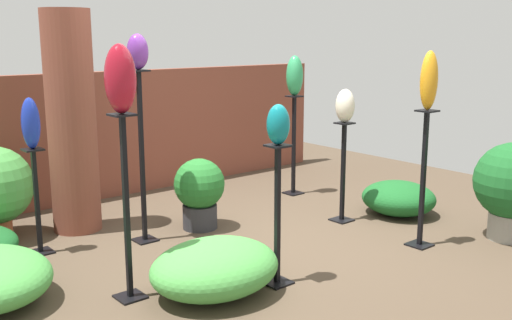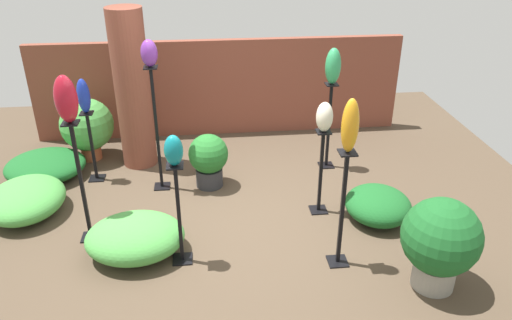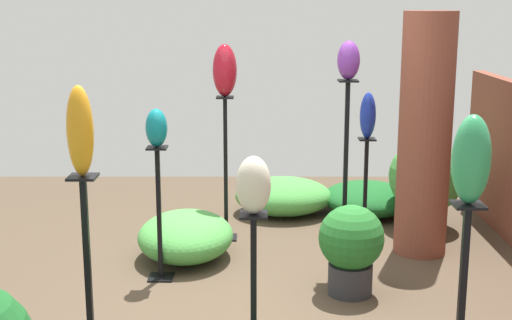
% 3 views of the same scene
% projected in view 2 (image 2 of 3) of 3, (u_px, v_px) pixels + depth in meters
% --- Properties ---
extents(ground_plane, '(8.00, 8.00, 0.00)m').
position_uv_depth(ground_plane, '(231.00, 218.00, 5.80)').
color(ground_plane, '#4C3D2D').
extents(brick_wall_back, '(5.60, 0.12, 1.48)m').
position_uv_depth(brick_wall_back, '(220.00, 88.00, 7.66)').
color(brick_wall_back, brown).
rests_on(brick_wall_back, ground).
extents(brick_pillar, '(0.46, 0.46, 2.14)m').
position_uv_depth(brick_pillar, '(133.00, 90.00, 6.57)').
color(brick_pillar, brown).
rests_on(brick_pillar, ground).
extents(pedestal_ivory, '(0.20, 0.20, 1.03)m').
position_uv_depth(pedestal_ivory, '(321.00, 176.00, 5.73)').
color(pedestal_ivory, black).
rests_on(pedestal_ivory, ground).
extents(pedestal_amber, '(0.20, 0.20, 1.25)m').
position_uv_depth(pedestal_amber, '(342.00, 215.00, 4.83)').
color(pedestal_amber, black).
rests_on(pedestal_amber, ground).
extents(pedestal_teal, '(0.20, 0.20, 1.10)m').
position_uv_depth(pedestal_teal, '(179.00, 219.00, 4.89)').
color(pedestal_teal, black).
rests_on(pedestal_teal, ground).
extents(pedestal_violet, '(0.20, 0.20, 1.59)m').
position_uv_depth(pedestal_violet, '(157.00, 135.00, 6.11)').
color(pedestal_violet, black).
rests_on(pedestal_violet, ground).
extents(pedestal_jade, '(0.20, 0.20, 1.19)m').
position_uv_depth(pedestal_jade, '(328.00, 130.00, 6.72)').
color(pedestal_jade, black).
rests_on(pedestal_jade, ground).
extents(pedestal_cobalt, '(0.20, 0.20, 0.94)m').
position_uv_depth(pedestal_cobalt, '(93.00, 150.00, 6.44)').
color(pedestal_cobalt, black).
rests_on(pedestal_cobalt, ground).
extents(pedestal_ruby, '(0.20, 0.20, 1.36)m').
position_uv_depth(pedestal_ruby, '(82.00, 188.00, 5.18)').
color(pedestal_ruby, black).
rests_on(pedestal_ruby, ground).
extents(art_vase_ivory, '(0.18, 0.20, 0.34)m').
position_uv_depth(art_vase_ivory, '(325.00, 117.00, 5.40)').
color(art_vase_ivory, beige).
rests_on(art_vase_ivory, pedestal_ivory).
extents(art_vase_amber, '(0.16, 0.15, 0.51)m').
position_uv_depth(art_vase_amber, '(350.00, 126.00, 4.40)').
color(art_vase_amber, orange).
rests_on(art_vase_amber, pedestal_amber).
extents(art_vase_teal, '(0.18, 0.17, 0.30)m').
position_uv_depth(art_vase_teal, '(174.00, 150.00, 4.55)').
color(art_vase_teal, '#0F727A').
rests_on(art_vase_teal, pedestal_teal).
extents(art_vase_violet, '(0.19, 0.18, 0.32)m').
position_uv_depth(art_vase_violet, '(149.00, 53.00, 5.64)').
color(art_vase_violet, '#6B2D8C').
rests_on(art_vase_violet, pedestal_violet).
extents(art_vase_jade, '(0.20, 0.20, 0.47)m').
position_uv_depth(art_vase_jade, '(333.00, 66.00, 6.31)').
color(art_vase_jade, '#2D9356').
rests_on(art_vase_jade, pedestal_jade).
extents(art_vase_cobalt, '(0.16, 0.15, 0.44)m').
position_uv_depth(art_vase_cobalt, '(84.00, 96.00, 6.11)').
color(art_vase_cobalt, '#192D9E').
rests_on(art_vase_cobalt, pedestal_cobalt).
extents(art_vase_ruby, '(0.22, 0.22, 0.48)m').
position_uv_depth(art_vase_ruby, '(66.00, 99.00, 4.73)').
color(art_vase_ruby, maroon).
rests_on(art_vase_ruby, pedestal_ruby).
extents(potted_plant_walkway_edge, '(0.73, 0.73, 0.93)m').
position_uv_depth(potted_plant_walkway_edge, '(440.00, 240.00, 4.55)').
color(potted_plant_walkway_edge, gray).
rests_on(potted_plant_walkway_edge, ground).
extents(potted_plant_front_left, '(0.73, 0.73, 0.89)m').
position_uv_depth(potted_plant_front_left, '(87.00, 126.00, 6.94)').
color(potted_plant_front_left, '#B25B38').
rests_on(potted_plant_front_left, ground).
extents(potted_plant_mid_left, '(0.50, 0.50, 0.71)m').
position_uv_depth(potted_plant_mid_left, '(209.00, 158.00, 6.30)').
color(potted_plant_mid_left, '#2D2D33').
rests_on(potted_plant_mid_left, ground).
extents(foliage_bed_east, '(1.04, 0.97, 0.32)m').
position_uv_depth(foliage_bed_east, '(45.00, 166.00, 6.62)').
color(foliage_bed_east, '#195923').
rests_on(foliage_bed_east, ground).
extents(foliage_bed_west, '(0.89, 1.03, 0.38)m').
position_uv_depth(foliage_bed_west, '(26.00, 199.00, 5.81)').
color(foliage_bed_west, '#479942').
rests_on(foliage_bed_west, ground).
extents(foliage_bed_center, '(0.75, 0.80, 0.36)m').
position_uv_depth(foliage_bed_center, '(378.00, 205.00, 5.72)').
color(foliage_bed_center, '#195923').
rests_on(foliage_bed_center, ground).
extents(foliage_bed_rear, '(1.02, 0.84, 0.40)m').
position_uv_depth(foliage_bed_rear, '(135.00, 237.00, 5.13)').
color(foliage_bed_rear, '#479942').
rests_on(foliage_bed_rear, ground).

